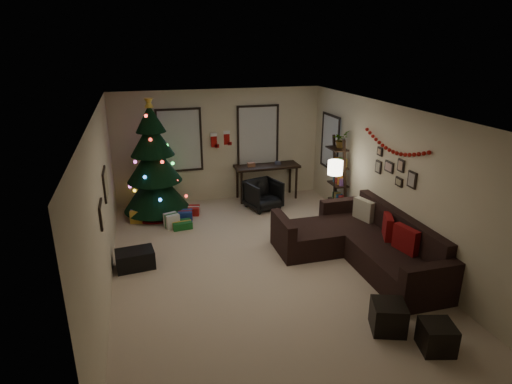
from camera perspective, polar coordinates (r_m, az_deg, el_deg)
The scene contains 29 objects.
floor at distance 7.68m, azimuth 0.50°, elevation -9.64°, with size 7.00×7.00×0.00m, color #CAB298.
ceiling at distance 6.78m, azimuth 0.57°, elevation 10.69°, with size 7.00×7.00×0.00m, color white.
wall_back at distance 10.39m, azimuth -4.89°, elevation 6.15°, with size 5.00×5.00×0.00m, color beige.
wall_front at distance 4.23m, azimuth 14.40°, elevation -15.67°, with size 5.00×5.00×0.00m, color beige.
wall_left at distance 6.89m, azimuth -19.86°, elevation -2.00°, with size 7.00×7.00×0.00m, color beige.
wall_right at distance 8.14m, azimuth 17.69°, elevation 1.49°, with size 7.00×7.00×0.00m, color beige.
window_back_left at distance 10.19m, azimuth -10.17°, elevation 6.80°, with size 1.05×0.06×1.50m.
window_back_right at distance 10.53m, azimuth 0.23°, elevation 7.52°, with size 1.05×0.06×1.50m.
window_right_wall at distance 10.23m, azimuth 9.94°, elevation 6.58°, with size 0.06×0.90×1.30m.
christmas_tree at distance 9.67m, azimuth -13.47°, elevation 3.27°, with size 1.46×1.46×2.71m.
presents at distance 9.47m, azimuth -11.04°, elevation -3.38°, with size 1.50×1.00×0.30m.
sofa at distance 7.92m, azimuth 13.96°, elevation -6.84°, with size 2.08×3.00×0.92m.
pillow_red_a at distance 7.48m, azimuth 19.35°, elevation -6.17°, with size 0.13×0.48×0.48m, color maroon.
pillow_red_b at distance 7.88m, azimuth 17.17°, elevation -4.59°, with size 0.12×0.45×0.45m, color maroon.
pillow_cream at distance 8.54m, azimuth 14.18°, elevation -2.47°, with size 0.13×0.46×0.46m, color #BBB397.
ottoman_near at distance 6.30m, azimuth 17.24°, elevation -15.63°, with size 0.44×0.44×0.41m, color black.
ottoman_far at distance 6.18m, azimuth 22.99°, elevation -17.39°, with size 0.40×0.40×0.38m, color black.
desk at distance 10.54m, azimuth 1.45°, elevation 3.08°, with size 1.59×0.57×0.86m.
desk_chair at distance 10.00m, azimuth 0.96°, elevation -0.35°, with size 0.66×0.62×0.68m, color black.
bookshelf at distance 9.56m, azimuth 11.02°, elevation 1.75°, with size 0.30×0.54×1.82m.
potted_plant at distance 9.36m, azimuth 11.28°, elevation 7.23°, with size 0.44×0.38×0.49m, color #4C4C4C.
floor_lamp at distance 8.90m, azimuth 10.50°, elevation 2.64°, with size 0.30×0.30×1.44m.
art_map at distance 7.62m, azimuth -19.49°, elevation 1.01°, with size 0.04×0.60×0.50m.
art_abstract at distance 6.50m, azimuth -19.93°, elevation -2.80°, with size 0.04×0.45×0.35m.
gallery at distance 8.01m, azimuth 18.01°, elevation 2.83°, with size 0.03×1.25×0.54m.
garland at distance 7.93m, azimuth 17.93°, elevation 5.96°, with size 0.08×1.90×0.30m, color #A5140C, non-canonical shape.
stocking_left at distance 10.25m, azimuth -5.61°, elevation 6.94°, with size 0.20×0.05×0.36m.
stocking_right at distance 10.39m, azimuth -3.90°, elevation 7.27°, with size 0.20×0.05×0.36m.
storage_bin at distance 7.80m, azimuth -15.83°, elevation -8.61°, with size 0.64×0.43×0.32m, color black.
Camera 1 is at (-1.88, -6.43, 3.74)m, focal length 29.95 mm.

